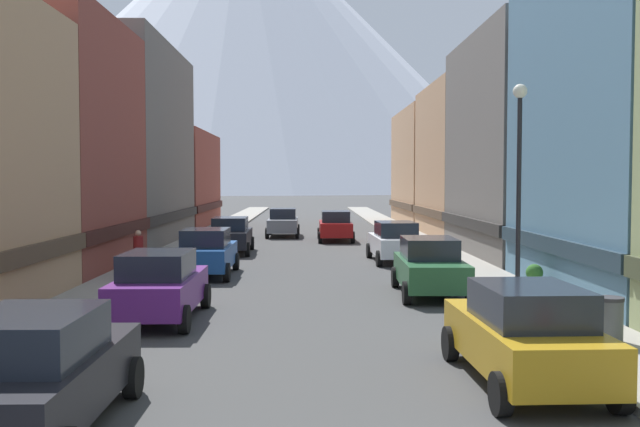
{
  "coord_description": "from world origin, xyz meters",
  "views": [
    {
      "loc": [
        0.01,
        -4.55,
        3.59
      ],
      "look_at": [
        0.72,
        37.9,
        1.56
      ],
      "focal_mm": 39.39,
      "sensor_mm": 36.0,
      "label": 1
    }
  ],
  "objects_px": {
    "trash_bin_right": "(609,320)",
    "car_left_2": "(207,252)",
    "car_driving_0": "(283,222)",
    "car_right_1": "(430,266)",
    "potted_plant_0": "(534,278)",
    "car_left_1": "(159,285)",
    "pedestrian_0": "(138,254)",
    "car_left_3": "(231,235)",
    "car_right_0": "(525,334)",
    "car_left_0": "(36,373)",
    "car_driving_1": "(335,226)",
    "streetlamp_right": "(519,164)",
    "car_right_2": "(395,242)"
  },
  "relations": [
    {
      "from": "streetlamp_right",
      "to": "car_left_1",
      "type": "bearing_deg",
      "value": 179.06
    },
    {
      "from": "car_left_1",
      "to": "car_right_2",
      "type": "xyz_separation_m",
      "value": [
        7.6,
        12.65,
        0.0
      ]
    },
    {
      "from": "car_left_2",
      "to": "car_right_2",
      "type": "bearing_deg",
      "value": 29.62
    },
    {
      "from": "car_left_1",
      "to": "car_left_2",
      "type": "bearing_deg",
      "value": 90.0
    },
    {
      "from": "car_left_2",
      "to": "car_driving_0",
      "type": "xyz_separation_m",
      "value": [
        2.2,
        18.42,
        0.0
      ]
    },
    {
      "from": "car_left_3",
      "to": "pedestrian_0",
      "type": "height_order",
      "value": "car_left_3"
    },
    {
      "from": "car_driving_1",
      "to": "trash_bin_right",
      "type": "bearing_deg",
      "value": -79.89
    },
    {
      "from": "car_driving_1",
      "to": "car_right_1",
      "type": "bearing_deg",
      "value": -83.55
    },
    {
      "from": "trash_bin_right",
      "to": "car_right_1",
      "type": "bearing_deg",
      "value": 109.59
    },
    {
      "from": "car_left_1",
      "to": "trash_bin_right",
      "type": "height_order",
      "value": "car_left_1"
    },
    {
      "from": "car_driving_0",
      "to": "potted_plant_0",
      "type": "height_order",
      "value": "car_driving_0"
    },
    {
      "from": "car_right_1",
      "to": "car_right_0",
      "type": "bearing_deg",
      "value": -90.0
    },
    {
      "from": "car_right_0",
      "to": "pedestrian_0",
      "type": "relative_size",
      "value": 2.79
    },
    {
      "from": "trash_bin_right",
      "to": "potted_plant_0",
      "type": "distance_m",
      "value": 6.93
    },
    {
      "from": "car_right_0",
      "to": "car_left_0",
      "type": "bearing_deg",
      "value": -162.84
    },
    {
      "from": "car_driving_1",
      "to": "streetlamp_right",
      "type": "distance_m",
      "value": 23.97
    },
    {
      "from": "streetlamp_right",
      "to": "car_right_2",
      "type": "bearing_deg",
      "value": 96.89
    },
    {
      "from": "car_driving_1",
      "to": "car_left_1",
      "type": "bearing_deg",
      "value": -103.04
    },
    {
      "from": "car_left_2",
      "to": "trash_bin_right",
      "type": "distance_m",
      "value": 15.44
    },
    {
      "from": "car_right_2",
      "to": "car_left_0",
      "type": "bearing_deg",
      "value": -110.11
    },
    {
      "from": "pedestrian_0",
      "to": "streetlamp_right",
      "type": "bearing_deg",
      "value": -34.92
    },
    {
      "from": "car_right_1",
      "to": "trash_bin_right",
      "type": "xyz_separation_m",
      "value": [
        2.55,
        -7.16,
        -0.26
      ]
    },
    {
      "from": "car_left_1",
      "to": "streetlamp_right",
      "type": "relative_size",
      "value": 0.75
    },
    {
      "from": "car_left_0",
      "to": "car_left_1",
      "type": "relative_size",
      "value": 1.0
    },
    {
      "from": "car_left_2",
      "to": "trash_bin_right",
      "type": "bearing_deg",
      "value": -48.91
    },
    {
      "from": "pedestrian_0",
      "to": "car_driving_1",
      "type": "bearing_deg",
      "value": 62.94
    },
    {
      "from": "car_left_3",
      "to": "car_driving_0",
      "type": "relative_size",
      "value": 1.01
    },
    {
      "from": "car_right_0",
      "to": "car_right_1",
      "type": "height_order",
      "value": "same"
    },
    {
      "from": "car_left_0",
      "to": "car_left_2",
      "type": "bearing_deg",
      "value": 90.0
    },
    {
      "from": "trash_bin_right",
      "to": "potted_plant_0",
      "type": "height_order",
      "value": "trash_bin_right"
    },
    {
      "from": "pedestrian_0",
      "to": "car_left_3",
      "type": "bearing_deg",
      "value": 73.94
    },
    {
      "from": "car_right_0",
      "to": "streetlamp_right",
      "type": "height_order",
      "value": "streetlamp_right"
    },
    {
      "from": "car_right_1",
      "to": "streetlamp_right",
      "type": "height_order",
      "value": "streetlamp_right"
    },
    {
      "from": "car_left_3",
      "to": "car_right_1",
      "type": "bearing_deg",
      "value": -58.93
    },
    {
      "from": "car_right_2",
      "to": "car_left_1",
      "type": "bearing_deg",
      "value": -121.01
    },
    {
      "from": "car_left_0",
      "to": "car_left_1",
      "type": "height_order",
      "value": "same"
    },
    {
      "from": "potted_plant_0",
      "to": "streetlamp_right",
      "type": "relative_size",
      "value": 0.14
    },
    {
      "from": "trash_bin_right",
      "to": "car_left_2",
      "type": "bearing_deg",
      "value": 131.09
    },
    {
      "from": "car_left_1",
      "to": "trash_bin_right",
      "type": "relative_size",
      "value": 4.5
    },
    {
      "from": "car_left_2",
      "to": "car_right_2",
      "type": "distance_m",
      "value": 8.75
    },
    {
      "from": "car_left_0",
      "to": "car_left_2",
      "type": "relative_size",
      "value": 1.0
    },
    {
      "from": "car_right_1",
      "to": "potted_plant_0",
      "type": "height_order",
      "value": "car_right_1"
    },
    {
      "from": "car_left_1",
      "to": "potted_plant_0",
      "type": "height_order",
      "value": "car_left_1"
    },
    {
      "from": "streetlamp_right",
      "to": "car_right_0",
      "type": "bearing_deg",
      "value": -105.4
    },
    {
      "from": "car_left_2",
      "to": "potted_plant_0",
      "type": "distance_m",
      "value": 11.8
    },
    {
      "from": "car_left_1",
      "to": "car_right_2",
      "type": "distance_m",
      "value": 14.76
    },
    {
      "from": "car_left_2",
      "to": "car_right_1",
      "type": "xyz_separation_m",
      "value": [
        7.6,
        -4.48,
        0.0
      ]
    },
    {
      "from": "car_left_2",
      "to": "car_driving_0",
      "type": "relative_size",
      "value": 1.0
    },
    {
      "from": "car_right_0",
      "to": "car_driving_0",
      "type": "relative_size",
      "value": 1.01
    },
    {
      "from": "streetlamp_right",
      "to": "car_left_3",
      "type": "bearing_deg",
      "value": 118.84
    }
  ]
}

